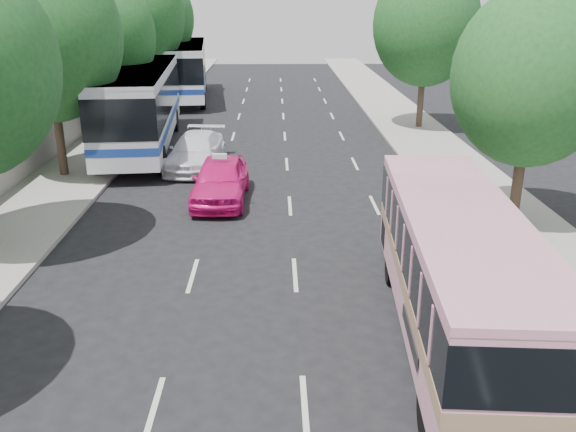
{
  "coord_description": "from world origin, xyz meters",
  "views": [
    {
      "loc": [
        0.47,
        -11.67,
        7.47
      ],
      "look_at": [
        0.81,
        4.47,
        1.6
      ],
      "focal_mm": 38.0,
      "sensor_mm": 36.0,
      "label": 1
    }
  ],
  "objects_px": {
    "pink_taxi": "(220,180)",
    "white_pickup": "(196,151)",
    "tour_coach_rear": "(185,66)",
    "pink_bus": "(459,263)",
    "tour_coach_front": "(140,101)"
  },
  "relations": [
    {
      "from": "tour_coach_rear",
      "to": "pink_taxi",
      "type": "bearing_deg",
      "value": -85.0
    },
    {
      "from": "white_pickup",
      "to": "tour_coach_front",
      "type": "distance_m",
      "value": 5.11
    },
    {
      "from": "pink_bus",
      "to": "white_pickup",
      "type": "relative_size",
      "value": 1.88
    },
    {
      "from": "pink_taxi",
      "to": "white_pickup",
      "type": "bearing_deg",
      "value": 108.98
    },
    {
      "from": "tour_coach_front",
      "to": "tour_coach_rear",
      "type": "bearing_deg",
      "value": 85.0
    },
    {
      "from": "white_pickup",
      "to": "tour_coach_rear",
      "type": "distance_m",
      "value": 20.13
    },
    {
      "from": "pink_bus",
      "to": "tour_coach_rear",
      "type": "distance_m",
      "value": 36.46
    },
    {
      "from": "tour_coach_front",
      "to": "tour_coach_rear",
      "type": "distance_m",
      "value": 16.16
    },
    {
      "from": "tour_coach_front",
      "to": "tour_coach_rear",
      "type": "height_order",
      "value": "tour_coach_front"
    },
    {
      "from": "pink_bus",
      "to": "tour_coach_front",
      "type": "xyz_separation_m",
      "value": [
        -10.79,
        18.67,
        0.54
      ]
    },
    {
      "from": "tour_coach_rear",
      "to": "white_pickup",
      "type": "bearing_deg",
      "value": -86.71
    },
    {
      "from": "pink_bus",
      "to": "pink_taxi",
      "type": "distance_m",
      "value": 11.94
    },
    {
      "from": "white_pickup",
      "to": "tour_coach_rear",
      "type": "height_order",
      "value": "tour_coach_rear"
    },
    {
      "from": "pink_taxi",
      "to": "tour_coach_rear",
      "type": "height_order",
      "value": "tour_coach_rear"
    },
    {
      "from": "pink_taxi",
      "to": "tour_coach_front",
      "type": "distance_m",
      "value": 9.81
    }
  ]
}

